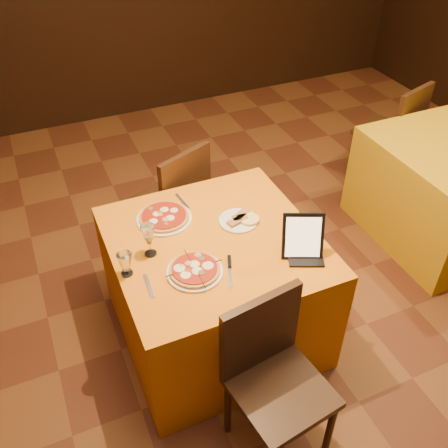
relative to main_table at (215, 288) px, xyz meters
name	(u,v)px	position (x,y,z in m)	size (l,w,h in m)	color
floor	(317,343)	(0.53, -0.35, -0.38)	(6.00, 7.00, 0.01)	#5E2D19
main_table	(215,288)	(0.00, 0.00, 0.00)	(1.10, 1.10, 0.75)	orange
chair_main_near	(281,391)	(0.00, -0.80, 0.08)	(0.40, 0.40, 0.91)	black
chair_main_far	(169,200)	(0.00, 0.83, 0.08)	(0.46, 0.46, 0.91)	black
chair_side_far	(386,132)	(2.00, 1.01, 0.08)	(0.40, 0.40, 0.91)	black
pizza_near	(195,271)	(-0.19, -0.19, 0.39)	(0.29, 0.29, 0.03)	white
pizza_far	(164,218)	(-0.19, 0.27, 0.39)	(0.31, 0.31, 0.03)	white
cutlet_dish	(238,220)	(0.19, 0.09, 0.39)	(0.22, 0.22, 0.03)	white
wine_glass	(149,240)	(-0.35, 0.03, 0.47)	(0.08, 0.08, 0.19)	#D5D179
water_glass	(126,264)	(-0.50, -0.06, 0.44)	(0.07, 0.07, 0.13)	silver
tablet	(303,236)	(0.37, -0.28, 0.49)	(0.21, 0.02, 0.24)	black
knife	(230,274)	(-0.03, -0.27, 0.38)	(0.19, 0.02, 0.01)	silver
fork_near	(149,286)	(-0.43, -0.19, 0.38)	(0.16, 0.02, 0.01)	silver
fork_far	(182,201)	(-0.04, 0.39, 0.38)	(0.17, 0.02, 0.01)	silver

